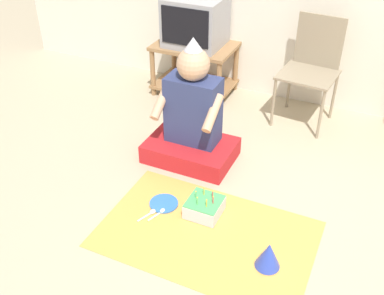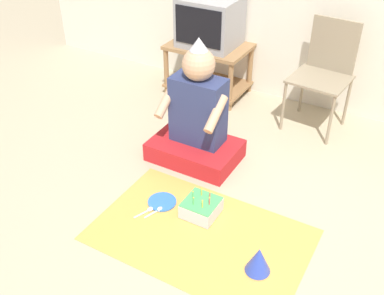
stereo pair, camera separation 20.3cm
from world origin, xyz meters
name	(u,v)px [view 1 (the left image)]	position (x,y,z in m)	size (l,w,h in m)	color
ground_plane	(260,257)	(0.00, 0.00, 0.00)	(16.00, 16.00, 0.00)	tan
tv_stand	(195,64)	(-1.19, 1.72, 0.28)	(0.71, 0.49, 0.47)	#997047
tv	(195,21)	(-1.19, 1.72, 0.68)	(0.49, 0.44, 0.42)	#99999E
folding_chair	(312,63)	(-0.14, 1.68, 0.49)	(0.47, 0.45, 0.86)	gray
person_seated	(192,121)	(-0.77, 0.74, 0.31)	(0.63, 0.43, 0.92)	red
party_cloth	(206,234)	(-0.35, 0.04, 0.00)	(1.27, 0.81, 0.01)	#EFA84C
birthday_cake	(204,207)	(-0.43, 0.20, 0.06)	(0.21, 0.21, 0.16)	silver
party_hat_blue	(268,255)	(0.06, -0.05, 0.09)	(0.14, 0.14, 0.16)	blue
paper_plate	(164,203)	(-0.70, 0.17, 0.01)	(0.19, 0.19, 0.01)	blue
plastic_spoon_near	(161,212)	(-0.68, 0.08, 0.01)	(0.06, 0.14, 0.01)	white
plastic_spoon_far	(151,213)	(-0.74, 0.05, 0.01)	(0.07, 0.14, 0.01)	white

